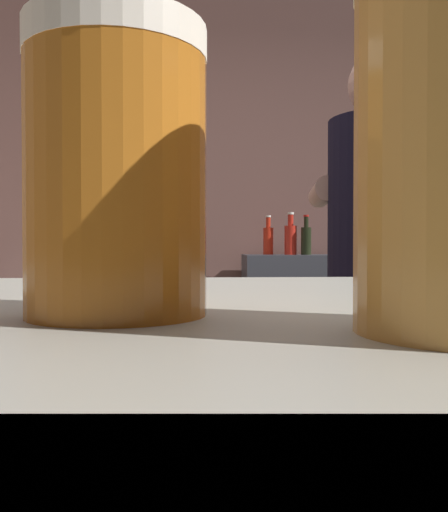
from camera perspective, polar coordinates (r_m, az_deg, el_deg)
name	(u,v)px	position (r m, az deg, el deg)	size (l,w,h in m)	color
wall_back	(255,209)	(3.53, 3.30, 4.94)	(5.20, 0.10, 2.70)	brown
prep_counter	(384,412)	(2.32, 16.43, -15.45)	(2.10, 0.60, 0.91)	#4A4733
back_shelf	(309,342)	(3.35, 8.95, -8.96)	(0.79, 0.36, 1.06)	#383A42
bartender	(384,283)	(1.74, 16.42, -2.71)	(0.46, 0.54, 1.72)	#2A2437
mixing_bowl	(314,293)	(2.07, 9.39, -3.85)	(0.19, 0.19, 0.05)	slate
chefs_knife	(418,297)	(2.23, 19.69, -4.13)	(0.24, 0.03, 0.01)	silver
pint_glass_near	(117,173)	(0.25, -11.20, 8.57)	(0.08, 0.08, 0.13)	#B8661D
bottle_soy	(306,239)	(3.25, 8.62, 1.74)	(0.06, 0.06, 0.24)	black
bottle_olive_oil	(364,240)	(3.41, 14.53, 1.60)	(0.06, 0.06, 0.22)	#37629A
bottle_vinegar	(291,238)	(3.27, 7.01, 1.86)	(0.07, 0.07, 0.25)	red
bottle_hot_sauce	(268,239)	(3.31, 4.67, 1.75)	(0.06, 0.06, 0.24)	red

